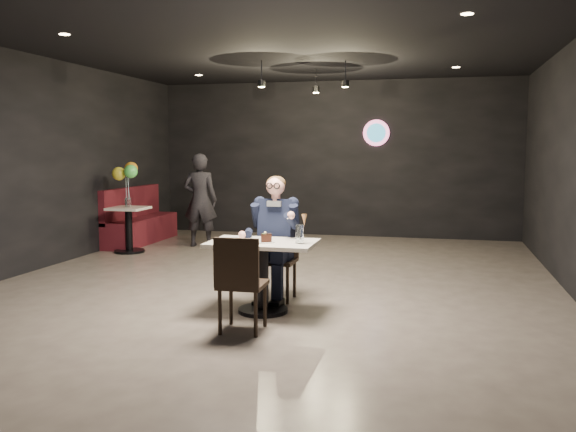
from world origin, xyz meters
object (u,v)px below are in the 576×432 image
(balloon_vase, at_px, (128,202))
(passerby, at_px, (200,200))
(booth_bench, at_px, (141,215))
(sundae_glass, at_px, (300,234))
(chair_near, at_px, (243,283))
(side_table, at_px, (129,231))
(chair_far, at_px, (276,259))
(main_table, at_px, (263,277))
(seated_man, at_px, (276,237))

(balloon_vase, relative_size, passerby, 0.10)
(booth_bench, xyz_separation_m, balloon_vase, (0.30, -1.00, 0.32))
(sundae_glass, relative_size, booth_bench, 0.09)
(chair_near, height_order, side_table, chair_near)
(chair_far, xyz_separation_m, balloon_vase, (-3.17, 2.47, 0.37))
(booth_bench, bearing_deg, chair_near, -53.47)
(main_table, distance_m, passerby, 4.51)
(seated_man, bearing_deg, booth_bench, 135.05)
(chair_near, relative_size, booth_bench, 0.46)
(booth_bench, height_order, balloon_vase, booth_bench)
(seated_man, xyz_separation_m, sundae_glass, (0.40, -0.59, 0.12))
(chair_near, relative_size, seated_man, 0.64)
(chair_near, bearing_deg, balloon_vase, 128.88)
(seated_man, bearing_deg, chair_far, 0.00)
(seated_man, xyz_separation_m, booth_bench, (-3.47, 3.47, -0.22))
(seated_man, bearing_deg, passerby, 124.18)
(sundae_glass, bearing_deg, booth_bench, 133.69)
(sundae_glass, height_order, side_table, sundae_glass)
(seated_man, height_order, sundae_glass, seated_man)
(passerby, bearing_deg, chair_far, 117.90)
(chair_far, height_order, chair_near, same)
(side_table, bearing_deg, booth_bench, 106.70)
(passerby, bearing_deg, chair_near, 110.14)
(chair_near, relative_size, side_table, 1.30)
(side_table, distance_m, balloon_vase, 0.47)
(seated_man, bearing_deg, balloon_vase, 142.14)
(main_table, relative_size, booth_bench, 0.55)
(chair_near, height_order, seated_man, seated_man)
(chair_far, xyz_separation_m, passerby, (-2.26, 3.33, 0.35))
(main_table, distance_m, booth_bench, 5.31)
(seated_man, height_order, booth_bench, seated_man)
(sundae_glass, height_order, balloon_vase, sundae_glass)
(chair_near, xyz_separation_m, booth_bench, (-3.47, 4.69, 0.04))
(chair_far, relative_size, seated_man, 0.64)
(chair_far, xyz_separation_m, seated_man, (-0.00, 0.00, 0.26))
(balloon_vase, bearing_deg, chair_far, -37.86)
(sundae_glass, distance_m, booth_bench, 5.62)
(chair_far, height_order, sundae_glass, sundae_glass)
(main_table, relative_size, passerby, 0.68)
(chair_near, xyz_separation_m, side_table, (-3.17, 3.69, -0.11))
(chair_near, distance_m, passerby, 5.09)
(main_table, xyz_separation_m, passerby, (-2.26, 3.88, 0.44))
(sundae_glass, distance_m, balloon_vase, 4.70)
(chair_near, bearing_deg, seated_man, 88.17)
(chair_near, bearing_deg, passerby, 114.59)
(main_table, relative_size, seated_man, 0.76)
(seated_man, height_order, passerby, passerby)
(booth_bench, relative_size, side_table, 2.84)
(main_table, xyz_separation_m, sundae_glass, (0.40, -0.04, 0.47))
(main_table, bearing_deg, chair_near, -90.00)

